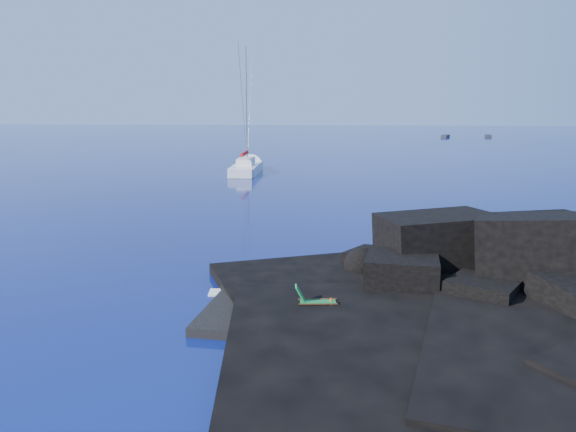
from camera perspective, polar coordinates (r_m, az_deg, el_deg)
name	(u,v)px	position (r m, az deg, el deg)	size (l,w,h in m)	color
ground	(200,316)	(22.24, -8.89, -10.03)	(400.00, 400.00, 0.00)	#030838
headland	(521,299)	(25.77, 22.60, -7.77)	(24.00, 24.00, 3.60)	black
beach	(317,315)	(22.14, 3.00, -9.99)	(8.50, 6.00, 0.70)	black
surf_foam	(331,280)	(26.38, 4.36, -6.47)	(10.00, 8.00, 0.06)	white
sailboat	(247,173)	(67.14, -4.23, 4.39)	(2.93, 13.97, 14.65)	white
deck_chair	(318,296)	(21.50, 3.06, -8.16)	(1.53, 0.67, 1.05)	#1C7E3A
towel	(362,303)	(22.46, 7.55, -8.74)	(2.09, 0.99, 0.05)	silver
sunbather	(362,300)	(22.42, 7.56, -8.41)	(1.62, 0.40, 0.22)	tan
marker_cone	(331,304)	(21.44, 4.39, -8.93)	(0.37, 0.37, 0.57)	#DF590B
distant_boat_a	(445,137)	(145.31, 15.68, 7.71)	(1.37, 4.42, 0.59)	#232327
distant_boat_b	(488,137)	(149.38, 19.66, 7.57)	(1.29, 4.16, 0.55)	#26262B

